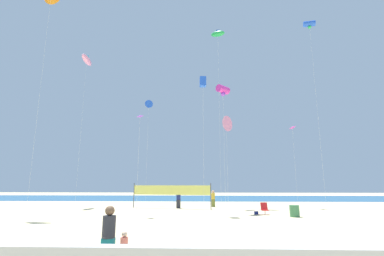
% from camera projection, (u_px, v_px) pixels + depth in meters
% --- Properties ---
extents(ground_plane, '(120.00, 120.00, 0.00)m').
position_uv_depth(ground_plane, '(184.00, 223.00, 16.73)').
color(ground_plane, beige).
extents(ocean_band, '(120.00, 20.00, 0.01)m').
position_uv_depth(ocean_band, '(197.00, 198.00, 46.84)').
color(ocean_band, '#28608C').
rests_on(ocean_band, ground).
extents(mother_figure, '(0.38, 0.38, 1.67)m').
position_uv_depth(mother_figure, '(109.00, 233.00, 8.07)').
color(mother_figure, '#19727A').
rests_on(mother_figure, ground).
extents(toddler_figure, '(0.22, 0.22, 0.95)m').
position_uv_depth(toddler_figure, '(124.00, 247.00, 7.95)').
color(toddler_figure, '#99B28C').
rests_on(toddler_figure, ground).
extents(beachgoer_mustard_shirt, '(0.38, 0.38, 1.66)m').
position_uv_depth(beachgoer_mustard_shirt, '(213.00, 198.00, 28.71)').
color(beachgoer_mustard_shirt, olive).
rests_on(beachgoer_mustard_shirt, ground).
extents(beachgoer_navy_shirt, '(0.41, 0.41, 1.78)m').
position_uv_depth(beachgoer_navy_shirt, '(178.00, 198.00, 27.01)').
color(beachgoer_navy_shirt, '#2D2D33').
rests_on(beachgoer_navy_shirt, ground).
extents(folding_beach_chair, '(0.52, 0.65, 0.89)m').
position_uv_depth(folding_beach_chair, '(264.00, 208.00, 21.41)').
color(folding_beach_chair, red).
rests_on(folding_beach_chair, ground).
extents(trash_barrel, '(0.68, 0.68, 0.81)m').
position_uv_depth(trash_barrel, '(294.00, 211.00, 19.80)').
color(trash_barrel, '#3F7F4C').
rests_on(trash_barrel, ground).
extents(volleyball_net, '(7.79, 1.92, 2.40)m').
position_uv_depth(volleyball_net, '(171.00, 191.00, 26.85)').
color(volleyball_net, '#4C4C51').
rests_on(volleyball_net, ground).
extents(beach_handbag, '(0.30, 0.15, 0.24)m').
position_uv_depth(beach_handbag, '(256.00, 213.00, 21.29)').
color(beach_handbag, navy).
rests_on(beach_handbag, ground).
extents(kite_magenta_diamond, '(0.74, 0.74, 8.39)m').
position_uv_depth(kite_magenta_diamond, '(292.00, 128.00, 29.34)').
color(kite_magenta_diamond, silver).
rests_on(kite_magenta_diamond, ground).
extents(kite_violet_diamond, '(0.52, 0.51, 7.81)m').
position_uv_depth(kite_violet_diamond, '(140.00, 118.00, 22.22)').
color(kite_violet_diamond, silver).
rests_on(kite_violet_diamond, ground).
extents(kite_magenta_tube, '(1.39, 1.40, 11.33)m').
position_uv_depth(kite_magenta_tube, '(223.00, 90.00, 25.81)').
color(kite_magenta_tube, silver).
rests_on(kite_magenta_tube, ground).
extents(kite_blue_tube, '(1.30, 0.81, 20.10)m').
position_uv_depth(kite_blue_tube, '(309.00, 25.00, 30.68)').
color(kite_blue_tube, silver).
rests_on(kite_blue_tube, ground).
extents(kite_pink_inflatable, '(0.88, 2.25, 17.66)m').
position_uv_depth(kite_pink_inflatable, '(87.00, 60.00, 33.47)').
color(kite_pink_inflatable, silver).
rests_on(kite_pink_inflatable, ground).
extents(kite_pink_delta, '(1.33, 1.37, 9.20)m').
position_uv_depth(kite_pink_delta, '(226.00, 124.00, 28.43)').
color(kite_pink_delta, silver).
rests_on(kite_pink_delta, ground).
extents(kite_blue_box, '(0.58, 0.58, 11.50)m').
position_uv_depth(kite_blue_box, '(203.00, 82.00, 24.11)').
color(kite_blue_box, silver).
rests_on(kite_blue_box, ground).
extents(kite_blue_delta, '(1.02, 0.65, 12.49)m').
position_uv_depth(kite_blue_delta, '(149.00, 104.00, 34.14)').
color(kite_blue_delta, silver).
rests_on(kite_blue_delta, ground).
extents(kite_green_inflatable, '(2.06, 1.75, 21.17)m').
position_uv_depth(kite_green_inflatable, '(218.00, 34.00, 34.31)').
color(kite_green_inflatable, silver).
rests_on(kite_green_inflatable, ground).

